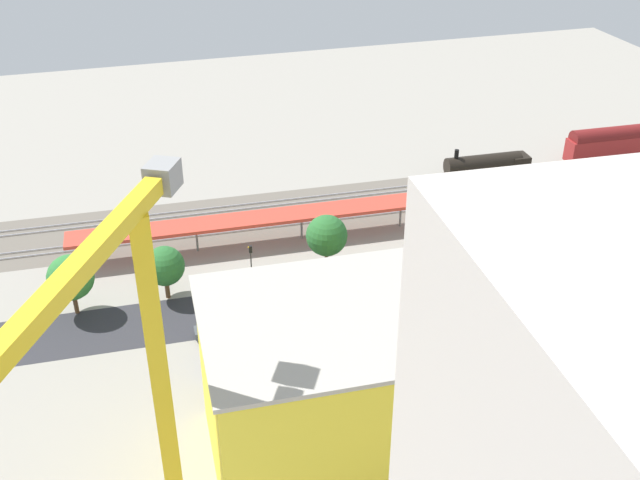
# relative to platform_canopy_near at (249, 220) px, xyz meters

# --- Properties ---
(ground_plane) EXTENTS (202.57, 202.57, 0.00)m
(ground_plane) POSITION_rel_platform_canopy_near_xyz_m (-12.17, 12.04, -3.90)
(ground_plane) COLOR gray
(ground_plane) RESTS_ON ground
(rail_bed) EXTENTS (127.05, 19.16, 0.01)m
(rail_bed) POSITION_rel_platform_canopy_near_xyz_m (-12.17, -7.51, -3.90)
(rail_bed) COLOR #665E54
(rail_bed) RESTS_ON ground
(street_asphalt) EXTENTS (126.85, 13.60, 0.01)m
(street_asphalt) POSITION_rel_platform_canopy_near_xyz_m (-12.17, 15.89, -3.90)
(street_asphalt) COLOR #2D2D33
(street_asphalt) RESTS_ON ground
(track_rails) EXTENTS (126.53, 12.73, 0.12)m
(track_rails) POSITION_rel_platform_canopy_near_xyz_m (-12.17, -7.51, -3.72)
(track_rails) COLOR #9E9EA8
(track_rails) RESTS_ON ground
(platform_canopy_near) EXTENTS (48.77, 6.02, 4.18)m
(platform_canopy_near) POSITION_rel_platform_canopy_near_xyz_m (0.00, 0.00, 0.00)
(platform_canopy_near) COLOR #C63D2D
(platform_canopy_near) RESTS_ON ground
(locomotive) EXTENTS (15.64, 3.61, 5.40)m
(locomotive) POSITION_rel_platform_canopy_near_xyz_m (-42.08, -10.79, -1.98)
(locomotive) COLOR black
(locomotive) RESTS_ON ground
(passenger_coach) EXTENTS (20.09, 3.77, 6.20)m
(passenger_coach) POSITION_rel_platform_canopy_near_xyz_m (-66.64, -10.79, -0.64)
(passenger_coach) COLOR black
(passenger_coach) RESTS_ON ground
(parked_car_0) EXTENTS (4.69, 2.26, 1.80)m
(parked_car_0) POSITION_rel_platform_canopy_near_xyz_m (-40.74, 19.17, -3.11)
(parked_car_0) COLOR black
(parked_car_0) RESTS_ON ground
(parked_car_1) EXTENTS (4.52, 1.84, 1.69)m
(parked_car_1) POSITION_rel_platform_canopy_near_xyz_m (-33.88, 19.08, -3.14)
(parked_car_1) COLOR black
(parked_car_1) RESTS_ON ground
(parked_car_2) EXTENTS (4.89, 2.08, 1.53)m
(parked_car_2) POSITION_rel_platform_canopy_near_xyz_m (-26.62, 19.61, -3.22)
(parked_car_2) COLOR black
(parked_car_2) RESTS_ON ground
(parked_car_3) EXTENTS (4.57, 1.83, 1.67)m
(parked_car_3) POSITION_rel_platform_canopy_near_xyz_m (-20.09, 19.36, -3.17)
(parked_car_3) COLOR black
(parked_car_3) RESTS_ON ground
(parked_car_4) EXTENTS (4.43, 1.94, 1.77)m
(parked_car_4) POSITION_rel_platform_canopy_near_xyz_m (-13.30, 19.45, -3.12)
(parked_car_4) COLOR black
(parked_car_4) RESTS_ON ground
(parked_car_5) EXTENTS (4.51, 1.93, 1.84)m
(parked_car_5) POSITION_rel_platform_canopy_near_xyz_m (-6.18, 19.04, -3.09)
(parked_car_5) COLOR black
(parked_car_5) RESTS_ON ground
(parked_car_6) EXTENTS (4.61, 1.97, 1.75)m
(parked_car_6) POSITION_rel_platform_canopy_near_xyz_m (0.68, 19.61, -3.13)
(parked_car_6) COLOR black
(parked_car_6) RESTS_ON ground
(parked_car_7) EXTENTS (4.14, 1.96, 1.78)m
(parked_car_7) POSITION_rel_platform_canopy_near_xyz_m (8.35, 19.28, -3.12)
(parked_car_7) COLOR black
(parked_car_7) RESTS_ON ground
(construction_building) EXTENTS (32.77, 18.72, 15.83)m
(construction_building) POSITION_rel_platform_canopy_near_xyz_m (-4.66, 41.01, 4.01)
(construction_building) COLOR yellow
(construction_building) RESTS_ON ground
(construction_roof_slab) EXTENTS (33.39, 19.35, 0.40)m
(construction_roof_slab) POSITION_rel_platform_canopy_near_xyz_m (-4.66, 41.01, 12.12)
(construction_roof_slab) COLOR #ADA89E
(construction_roof_slab) RESTS_ON construction_building
(tower_crane) EXTENTS (12.37, 21.53, 31.84)m
(tower_crane) POSITION_rel_platform_canopy_near_xyz_m (16.01, 46.62, 14.68)
(tower_crane) COLOR gray
(tower_crane) RESTS_ON ground
(box_truck_0) EXTENTS (9.53, 2.56, 3.12)m
(box_truck_0) POSITION_rel_platform_canopy_near_xyz_m (-6.00, 27.03, -2.36)
(box_truck_0) COLOR black
(box_truck_0) RESTS_ON ground
(box_truck_1) EXTENTS (9.69, 3.69, 3.14)m
(box_truck_1) POSITION_rel_platform_canopy_near_xyz_m (5.07, 26.69, -2.33)
(box_truck_1) COLOR black
(box_truck_1) RESTS_ON ground
(box_truck_2) EXTENTS (8.90, 2.84, 3.14)m
(box_truck_2) POSITION_rel_platform_canopy_near_xyz_m (-17.23, 25.61, -2.32)
(box_truck_2) COLOR black
(box_truck_2) RESTS_ON ground
(street_tree_0) EXTENTS (5.32, 5.32, 8.44)m
(street_tree_0) POSITION_rel_platform_canopy_near_xyz_m (-7.97, 10.27, 1.86)
(street_tree_0) COLOR brown
(street_tree_0) RESTS_ON ground
(street_tree_1) EXTENTS (4.92, 4.92, 7.01)m
(street_tree_1) POSITION_rel_platform_canopy_near_xyz_m (12.44, 9.92, 0.62)
(street_tree_1) COLOR brown
(street_tree_1) RESTS_ON ground
(street_tree_2) EXTENTS (5.49, 5.49, 7.78)m
(street_tree_2) POSITION_rel_platform_canopy_near_xyz_m (23.34, 10.23, 1.12)
(street_tree_2) COLOR brown
(street_tree_2) RESTS_ON ground
(street_tree_3) EXTENTS (4.26, 4.26, 7.59)m
(street_tree_3) POSITION_rel_platform_canopy_near_xyz_m (-27.01, 11.63, 1.52)
(street_tree_3) COLOR brown
(street_tree_3) RESTS_ON ground
(street_tree_4) EXTENTS (6.34, 6.34, 9.32)m
(street_tree_4) POSITION_rel_platform_canopy_near_xyz_m (-46.82, 10.98, 2.23)
(street_tree_4) COLOR brown
(street_tree_4) RESTS_ON ground
(traffic_light) EXTENTS (0.50, 0.36, 6.62)m
(traffic_light) POSITION_rel_platform_canopy_near_xyz_m (2.11, 11.58, 0.49)
(traffic_light) COLOR #333333
(traffic_light) RESTS_ON ground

